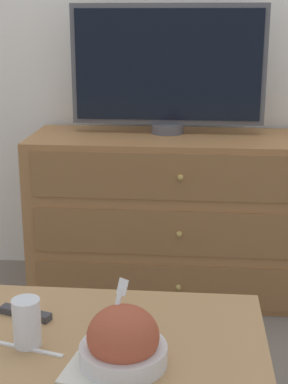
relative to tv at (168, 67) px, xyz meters
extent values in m
plane|color=#70665B|center=(-0.05, 0.18, -0.95)|extent=(12.00, 12.00, 0.00)
cube|color=#9E6B3D|center=(0.07, -0.07, -0.61)|extent=(1.25, 0.43, 0.68)
cube|color=brown|center=(0.07, -0.29, -0.84)|extent=(1.15, 0.01, 0.18)
sphere|color=tan|center=(0.07, -0.29, -0.84)|extent=(0.02, 0.02, 0.02)
cube|color=brown|center=(0.07, -0.29, -0.61)|extent=(1.15, 0.01, 0.18)
sphere|color=tan|center=(0.07, -0.29, -0.61)|extent=(0.02, 0.02, 0.02)
cube|color=brown|center=(0.07, -0.29, -0.38)|extent=(1.15, 0.01, 0.18)
sphere|color=tan|center=(0.07, -0.29, -0.38)|extent=(0.02, 0.02, 0.02)
cylinder|color=#515156|center=(0.00, 0.00, -0.25)|extent=(0.14, 0.14, 0.04)
cube|color=#515156|center=(0.00, 0.00, 0.01)|extent=(0.79, 0.04, 0.48)
cube|color=black|center=(0.00, -0.02, 0.01)|extent=(0.75, 0.01, 0.44)
cube|color=tan|center=(-0.16, -1.22, -0.54)|extent=(0.91, 0.52, 0.02)
cylinder|color=#9C7549|center=(0.26, -0.99, -0.75)|extent=(0.04, 0.04, 0.40)
cylinder|color=silver|center=(-0.03, -1.31, -0.51)|extent=(0.19, 0.19, 0.04)
ellipsoid|color=#AD4C33|center=(-0.03, -1.31, -0.46)|extent=(0.16, 0.16, 0.13)
cube|color=white|center=(-0.05, -1.30, -0.44)|extent=(0.04, 0.06, 0.15)
cube|color=white|center=(-0.03, -1.28, -0.37)|extent=(0.03, 0.03, 0.03)
cylinder|color=beige|center=(-0.25, -1.26, -0.50)|extent=(0.06, 0.06, 0.07)
cylinder|color=white|center=(-0.25, -1.26, -0.47)|extent=(0.07, 0.07, 0.11)
cube|color=silver|center=(-0.09, -1.35, -0.53)|extent=(0.15, 0.15, 0.00)
cube|color=white|center=(-0.24, -1.28, -0.53)|extent=(0.16, 0.05, 0.01)
cube|color=#38383D|center=(-0.30, -1.13, -0.52)|extent=(0.14, 0.07, 0.02)
camera|label=1|loc=(0.12, -2.43, 0.19)|focal=55.00mm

